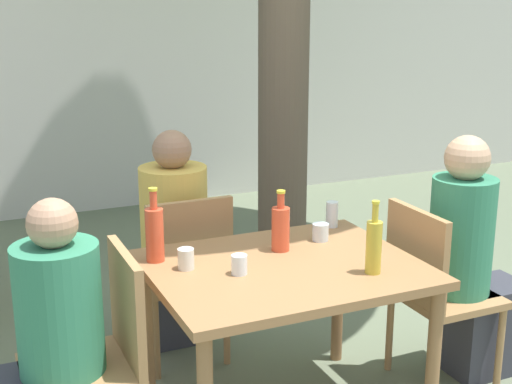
{
  "coord_description": "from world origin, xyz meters",
  "views": [
    {
      "loc": [
        -1.28,
        -2.58,
        1.87
      ],
      "look_at": [
        0.0,
        0.3,
        1.01
      ],
      "focal_mm": 50.0,
      "sensor_mm": 36.0,
      "label": 1
    }
  ],
  "objects_px": {
    "drinking_glass_1": "(186,259)",
    "soda_bottle_0": "(155,233)",
    "person_seated_1": "(472,271)",
    "oil_cruet_2": "(374,245)",
    "dining_table_front": "(284,285)",
    "drinking_glass_3": "(320,232)",
    "drinking_glass_0": "(239,265)",
    "patio_chair_0": "(101,350)",
    "person_seated_0": "(38,364)",
    "person_seated_2": "(170,250)",
    "patio_chair_1": "(433,285)",
    "drinking_glass_2": "(332,214)",
    "patio_chair_2": "(184,269)",
    "soda_bottle_1": "(281,227)"
  },
  "relations": [
    {
      "from": "drinking_glass_1",
      "to": "soda_bottle_0",
      "type": "bearing_deg",
      "value": 121.9
    },
    {
      "from": "person_seated_1",
      "to": "oil_cruet_2",
      "type": "bearing_deg",
      "value": 107.43
    },
    {
      "from": "soda_bottle_0",
      "to": "oil_cruet_2",
      "type": "xyz_separation_m",
      "value": [
        0.79,
        -0.51,
        -0.01
      ]
    },
    {
      "from": "dining_table_front",
      "to": "drinking_glass_1",
      "type": "relative_size",
      "value": 12.81
    },
    {
      "from": "drinking_glass_3",
      "to": "oil_cruet_2",
      "type": "bearing_deg",
      "value": -90.04
    },
    {
      "from": "drinking_glass_0",
      "to": "dining_table_front",
      "type": "bearing_deg",
      "value": 5.15
    },
    {
      "from": "patio_chair_0",
      "to": "oil_cruet_2",
      "type": "xyz_separation_m",
      "value": [
        1.1,
        -0.23,
        0.35
      ]
    },
    {
      "from": "soda_bottle_0",
      "to": "person_seated_0",
      "type": "bearing_deg",
      "value": -153.8
    },
    {
      "from": "person_seated_2",
      "to": "drinking_glass_1",
      "type": "distance_m",
      "value": 0.85
    },
    {
      "from": "drinking_glass_3",
      "to": "patio_chair_1",
      "type": "bearing_deg",
      "value": -23.12
    },
    {
      "from": "patio_chair_1",
      "to": "person_seated_0",
      "type": "distance_m",
      "value": 1.85
    },
    {
      "from": "patio_chair_0",
      "to": "drinking_glass_2",
      "type": "bearing_deg",
      "value": 106.74
    },
    {
      "from": "oil_cruet_2",
      "to": "drinking_glass_3",
      "type": "distance_m",
      "value": 0.46
    },
    {
      "from": "drinking_glass_3",
      "to": "drinking_glass_0",
      "type": "bearing_deg",
      "value": -155.29
    },
    {
      "from": "patio_chair_2",
      "to": "drinking_glass_0",
      "type": "relative_size",
      "value": 11.06
    },
    {
      "from": "drinking_glass_2",
      "to": "dining_table_front",
      "type": "bearing_deg",
      "value": -140.04
    },
    {
      "from": "patio_chair_2",
      "to": "drinking_glass_2",
      "type": "distance_m",
      "value": 0.81
    },
    {
      "from": "dining_table_front",
      "to": "person_seated_0",
      "type": "xyz_separation_m",
      "value": [
        -1.05,
        -0.0,
        -0.15
      ]
    },
    {
      "from": "dining_table_front",
      "to": "drinking_glass_3",
      "type": "xyz_separation_m",
      "value": [
        0.3,
        0.22,
        0.14
      ]
    },
    {
      "from": "person_seated_0",
      "to": "person_seated_1",
      "type": "distance_m",
      "value": 2.09
    },
    {
      "from": "patio_chair_2",
      "to": "drinking_glass_2",
      "type": "xyz_separation_m",
      "value": [
        0.68,
        -0.31,
        0.3
      ]
    },
    {
      "from": "dining_table_front",
      "to": "soda_bottle_0",
      "type": "xyz_separation_m",
      "value": [
        -0.49,
        0.27,
        0.22
      ]
    },
    {
      "from": "person_seated_1",
      "to": "soda_bottle_0",
      "type": "height_order",
      "value": "person_seated_1"
    },
    {
      "from": "drinking_glass_1",
      "to": "soda_bottle_1",
      "type": "bearing_deg",
      "value": 5.61
    },
    {
      "from": "soda_bottle_1",
      "to": "drinking_glass_1",
      "type": "relative_size",
      "value": 3.15
    },
    {
      "from": "oil_cruet_2",
      "to": "drinking_glass_0",
      "type": "height_order",
      "value": "oil_cruet_2"
    },
    {
      "from": "drinking_glass_3",
      "to": "soda_bottle_0",
      "type": "bearing_deg",
      "value": 175.98
    },
    {
      "from": "soda_bottle_1",
      "to": "person_seated_2",
      "type": "bearing_deg",
      "value": 111.39
    },
    {
      "from": "oil_cruet_2",
      "to": "drinking_glass_1",
      "type": "bearing_deg",
      "value": 152.67
    },
    {
      "from": "drinking_glass_0",
      "to": "drinking_glass_2",
      "type": "xyz_separation_m",
      "value": [
        0.67,
        0.4,
        0.02
      ]
    },
    {
      "from": "person_seated_0",
      "to": "patio_chair_2",
      "type": "bearing_deg",
      "value": 130.15
    },
    {
      "from": "dining_table_front",
      "to": "patio_chair_0",
      "type": "height_order",
      "value": "patio_chair_0"
    },
    {
      "from": "dining_table_front",
      "to": "soda_bottle_0",
      "type": "height_order",
      "value": "soda_bottle_0"
    },
    {
      "from": "patio_chair_1",
      "to": "drinking_glass_0",
      "type": "height_order",
      "value": "patio_chair_1"
    },
    {
      "from": "oil_cruet_2",
      "to": "drinking_glass_0",
      "type": "xyz_separation_m",
      "value": [
        -0.51,
        0.21,
        -0.08
      ]
    },
    {
      "from": "oil_cruet_2",
      "to": "drinking_glass_1",
      "type": "distance_m",
      "value": 0.79
    },
    {
      "from": "person_seated_1",
      "to": "oil_cruet_2",
      "type": "distance_m",
      "value": 0.84
    },
    {
      "from": "patio_chair_0",
      "to": "drinking_glass_1",
      "type": "bearing_deg",
      "value": 107.43
    },
    {
      "from": "patio_chair_1",
      "to": "soda_bottle_0",
      "type": "height_order",
      "value": "soda_bottle_0"
    },
    {
      "from": "dining_table_front",
      "to": "soda_bottle_0",
      "type": "distance_m",
      "value": 0.61
    },
    {
      "from": "person_seated_2",
      "to": "drinking_glass_1",
      "type": "xyz_separation_m",
      "value": [
        -0.17,
        -0.8,
        0.25
      ]
    },
    {
      "from": "drinking_glass_0",
      "to": "drinking_glass_1",
      "type": "height_order",
      "value": "drinking_glass_1"
    },
    {
      "from": "dining_table_front",
      "to": "patio_chair_1",
      "type": "height_order",
      "value": "patio_chair_1"
    },
    {
      "from": "person_seated_1",
      "to": "soda_bottle_0",
      "type": "xyz_separation_m",
      "value": [
        -1.53,
        0.27,
        0.33
      ]
    },
    {
      "from": "patio_chair_2",
      "to": "dining_table_front",
      "type": "bearing_deg",
      "value": 108.37
    },
    {
      "from": "person_seated_0",
      "to": "drinking_glass_0",
      "type": "bearing_deg",
      "value": 88.64
    },
    {
      "from": "person_seated_0",
      "to": "person_seated_2",
      "type": "xyz_separation_m",
      "value": [
        0.82,
        0.92,
        0.04
      ]
    },
    {
      "from": "person_seated_1",
      "to": "drinking_glass_3",
      "type": "relative_size",
      "value": 15.13
    },
    {
      "from": "drinking_glass_0",
      "to": "patio_chair_1",
      "type": "bearing_deg",
      "value": 1.1
    },
    {
      "from": "person_seated_1",
      "to": "patio_chair_2",
      "type": "bearing_deg",
      "value": 61.5
    }
  ]
}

